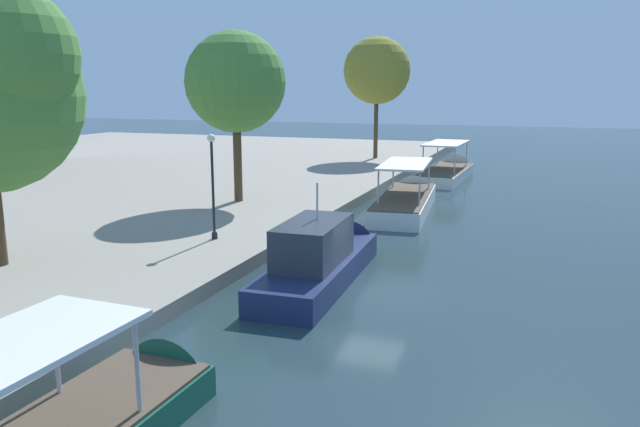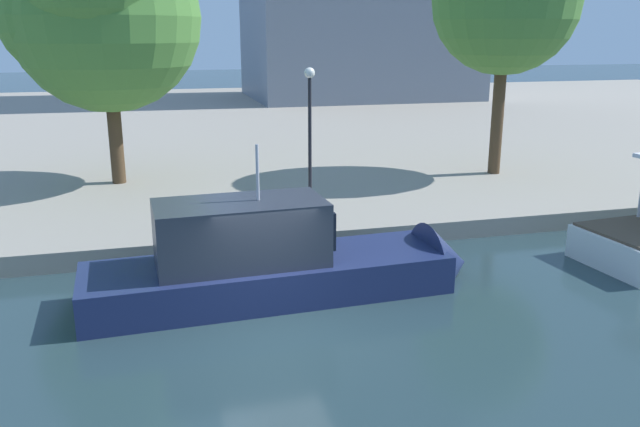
{
  "view_description": "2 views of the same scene",
  "coord_description": "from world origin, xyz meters",
  "px_view_note": "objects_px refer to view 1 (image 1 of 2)",
  "views": [
    {
      "loc": [
        -21.04,
        -5.75,
        7.33
      ],
      "look_at": [
        6.46,
        4.34,
        1.36
      ],
      "focal_mm": 34.2,
      "sensor_mm": 36.0,
      "label": 1
    },
    {
      "loc": [
        -2.47,
        -13.16,
        6.48
      ],
      "look_at": [
        2.12,
        4.22,
        1.48
      ],
      "focal_mm": 36.41,
      "sensor_mm": 36.0,
      "label": 2
    }
  ],
  "objects_px": {
    "tour_boat_3": "(407,203)",
    "lamp_post": "(213,180)",
    "tree_1": "(377,69)",
    "tree_0": "(234,82)",
    "tour_boat_4": "(447,174)",
    "motor_yacht_2": "(323,260)"
  },
  "relations": [
    {
      "from": "tour_boat_4",
      "to": "tree_1",
      "type": "distance_m",
      "value": 14.43
    },
    {
      "from": "tour_boat_4",
      "to": "motor_yacht_2",
      "type": "bearing_deg",
      "value": -178.75
    },
    {
      "from": "motor_yacht_2",
      "to": "tour_boat_4",
      "type": "relative_size",
      "value": 0.88
    },
    {
      "from": "tour_boat_3",
      "to": "lamp_post",
      "type": "bearing_deg",
      "value": 149.56
    },
    {
      "from": "tour_boat_4",
      "to": "tree_1",
      "type": "relative_size",
      "value": 0.99
    },
    {
      "from": "tour_boat_3",
      "to": "tour_boat_4",
      "type": "xyz_separation_m",
      "value": [
        14.78,
        -0.3,
        -0.04
      ]
    },
    {
      "from": "motor_yacht_2",
      "to": "tour_boat_3",
      "type": "distance_m",
      "value": 15.09
    },
    {
      "from": "tour_boat_4",
      "to": "tour_boat_3",
      "type": "bearing_deg",
      "value": -179.18
    },
    {
      "from": "tree_0",
      "to": "tree_1",
      "type": "relative_size",
      "value": 0.86
    },
    {
      "from": "lamp_post",
      "to": "tree_1",
      "type": "height_order",
      "value": "tree_1"
    },
    {
      "from": "tour_boat_3",
      "to": "tree_1",
      "type": "bearing_deg",
      "value": 14.37
    },
    {
      "from": "tour_boat_4",
      "to": "tree_0",
      "type": "distance_m",
      "value": 22.53
    },
    {
      "from": "lamp_post",
      "to": "motor_yacht_2",
      "type": "bearing_deg",
      "value": -108.8
    },
    {
      "from": "motor_yacht_2",
      "to": "lamp_post",
      "type": "height_order",
      "value": "lamp_post"
    },
    {
      "from": "lamp_post",
      "to": "tree_1",
      "type": "relative_size",
      "value": 0.41
    },
    {
      "from": "motor_yacht_2",
      "to": "lamp_post",
      "type": "xyz_separation_m",
      "value": [
        2.06,
        6.04,
        2.61
      ]
    },
    {
      "from": "tree_1",
      "to": "tour_boat_4",
      "type": "bearing_deg",
      "value": -132.76
    },
    {
      "from": "motor_yacht_2",
      "to": "tree_0",
      "type": "height_order",
      "value": "tree_0"
    },
    {
      "from": "tree_0",
      "to": "lamp_post",
      "type": "bearing_deg",
      "value": -158.28
    },
    {
      "from": "tour_boat_3",
      "to": "tree_1",
      "type": "height_order",
      "value": "tree_1"
    },
    {
      "from": "tree_1",
      "to": "tree_0",
      "type": "bearing_deg",
      "value": 176.26
    },
    {
      "from": "motor_yacht_2",
      "to": "tour_boat_3",
      "type": "xyz_separation_m",
      "value": [
        15.09,
        -0.08,
        -0.34
      ]
    }
  ]
}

